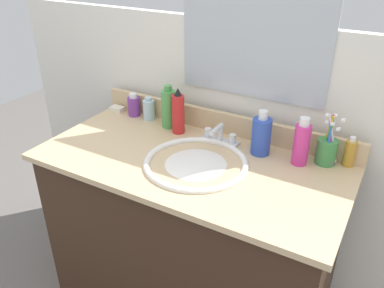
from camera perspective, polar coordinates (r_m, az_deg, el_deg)
The scene contains 16 objects.
vanity_cabinet at distance 1.74m, azimuth -0.32°, elevation -14.67°, with size 1.12×0.52×0.82m, color #382316.
countertop at distance 1.48m, azimuth -0.37°, elevation -2.68°, with size 1.17×0.57×0.02m, color #D1B284.
backsplash at distance 1.67m, azimuth 4.30°, elevation 3.18°, with size 1.17×0.02×0.09m, color #D1B284.
back_wall at distance 1.83m, azimuth 4.88°, elevation -2.81°, with size 2.27×0.04×1.30m, color white.
mirror_panel at distance 1.54m, azimuth 9.02°, elevation 16.67°, with size 0.60×0.01×0.56m, color #B2BCC6.
sink_basin at distance 1.47m, azimuth 0.56°, elevation -3.93°, with size 0.39×0.39×0.11m.
faucet at distance 1.59m, azimuth 3.98°, elevation 1.10°, with size 0.16×0.10×0.08m.
bottle_spray_red at distance 1.64m, azimuth -2.01°, elevation 4.55°, with size 0.05×0.05×0.20m.
bottle_toner_green at distance 1.70m, azimuth -3.40°, elevation 5.19°, with size 0.06×0.06×0.19m.
bottle_soap_pink at distance 1.47m, azimuth 15.57°, elevation 0.12°, with size 0.06×0.06×0.18m.
bottle_cream_purple at distance 1.84m, azimuth -8.43°, elevation 5.52°, with size 0.05×0.05×0.11m.
bottle_gel_clear at distance 1.79m, azimuth -6.27°, elevation 5.02°, with size 0.05×0.05×0.10m.
bottle_oil_amber at distance 1.53m, azimuth 21.90°, elevation -1.18°, with size 0.04×0.04×0.12m.
bottle_shampoo_blue at distance 1.51m, azimuth 10.00°, elevation 1.22°, with size 0.07×0.07×0.18m.
cup_green at distance 1.51m, azimuth 18.93°, elevation -0.79°, with size 0.08×0.08×0.20m.
soap_bar at distance 1.91m, azimuth -10.75°, elevation 5.00°, with size 0.06×0.04×0.02m, color white.
Camera 1 is at (0.64, -1.10, 1.59)m, focal length 36.83 mm.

